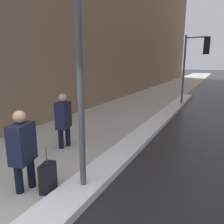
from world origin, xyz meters
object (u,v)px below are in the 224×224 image
lamp_post (79,44)px  rolling_suitcase (48,178)px  traffic_light_near (197,55)px  pedestrian_nearside (63,118)px  pedestrian_in_glasses (22,147)px

lamp_post → rolling_suitcase: size_ratio=4.96×
traffic_light_near → pedestrian_nearside: size_ratio=2.43×
rolling_suitcase → pedestrian_in_glasses: bearing=-86.3°
pedestrian_in_glasses → pedestrian_nearside: 2.30m
traffic_light_near → rolling_suitcase: size_ratio=4.20×
lamp_post → rolling_suitcase: (-0.60, -0.34, -2.53)m
pedestrian_nearside → rolling_suitcase: size_ratio=1.73×
traffic_light_near → pedestrian_in_glasses: bearing=-97.4°
pedestrian_nearside → rolling_suitcase: bearing=15.6°
lamp_post → pedestrian_nearside: (-1.81, 1.68, -1.92)m
traffic_light_near → pedestrian_in_glasses: (-1.95, -10.34, -1.97)m
pedestrian_in_glasses → traffic_light_near: bearing=153.9°
pedestrian_in_glasses → pedestrian_nearside: pedestrian_in_glasses is taller
traffic_light_near → pedestrian_nearside: (-2.71, -8.17, -1.98)m
lamp_post → traffic_light_near: (0.90, 9.85, 0.05)m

